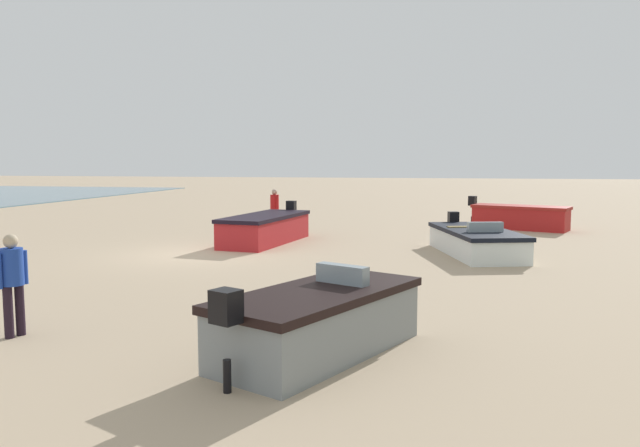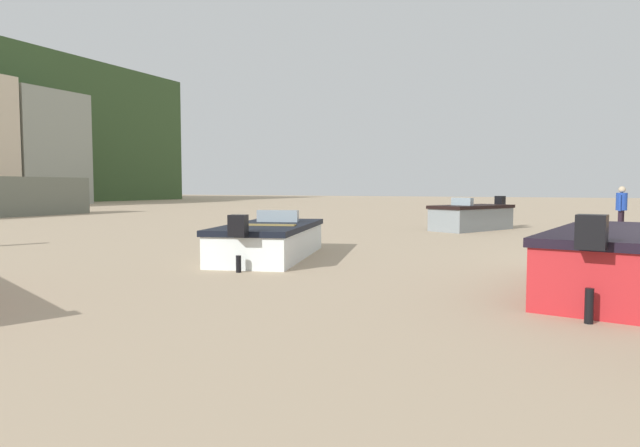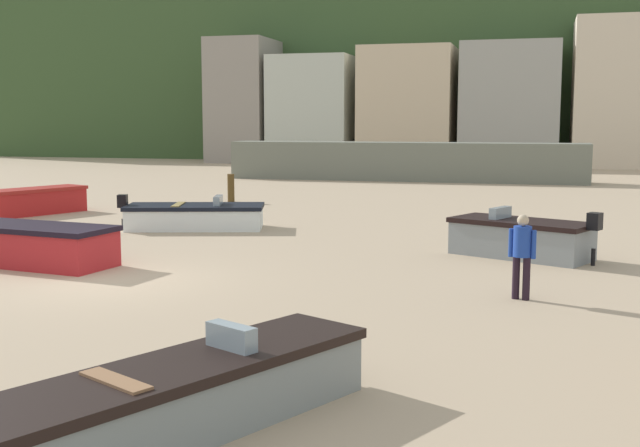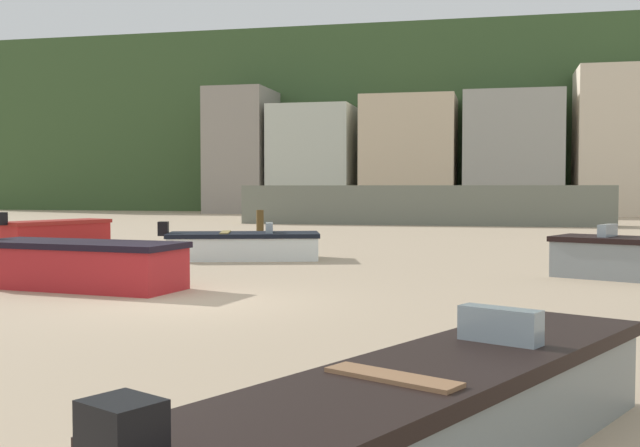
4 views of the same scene
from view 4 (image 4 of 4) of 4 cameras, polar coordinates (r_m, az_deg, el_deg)
name	(u,v)px [view 4 (image 4 of 4)]	position (r m, az deg, el deg)	size (l,w,h in m)	color
ground_plane	(184,302)	(14.03, -9.94, -5.71)	(160.00, 160.00, 0.00)	tan
headland_hill	(441,131)	(79.19, 8.89, 6.73)	(90.00, 32.00, 15.41)	#37512B
harbor_pier	(422,205)	(43.00, 7.51, 1.36)	(20.06, 2.40, 2.15)	slate
townhouse_far_left	(242,151)	(63.19, -5.73, 5.29)	(4.76, 6.14, 9.91)	gray
townhouse_centre_left	(313,160)	(61.29, -0.50, 4.70)	(6.36, 5.63, 8.43)	beige
townhouse_centre	(409,156)	(60.27, 6.59, 4.97)	(7.03, 6.13, 8.97)	beige
townhouse_centre_right	(512,154)	(59.91, 13.95, 4.98)	(7.14, 6.07, 9.09)	#9F9D93
townhouse_right	(625,142)	(60.38, 21.48, 5.60)	(6.81, 5.60, 10.66)	beige
boat_white_0	(243,246)	(22.07, -5.66, -1.62)	(4.62, 2.85, 1.08)	white
boat_red_1	(78,265)	(16.39, -17.38, -2.90)	(4.72, 2.17, 1.27)	#B32025
boat_grey_2	(634,258)	(18.53, 22.10, -2.35)	(3.72, 2.78, 1.25)	gray
boat_grey_3	(441,415)	(5.75, 8.90, -13.77)	(3.39, 5.28, 1.11)	gray
boat_red_4	(55,235)	(27.00, -18.90, -0.77)	(2.53, 3.99, 1.27)	#B31D1D
mooring_post_near_water	(260,225)	(30.41, -4.43, -0.09)	(0.29, 0.29, 1.16)	#4C381A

